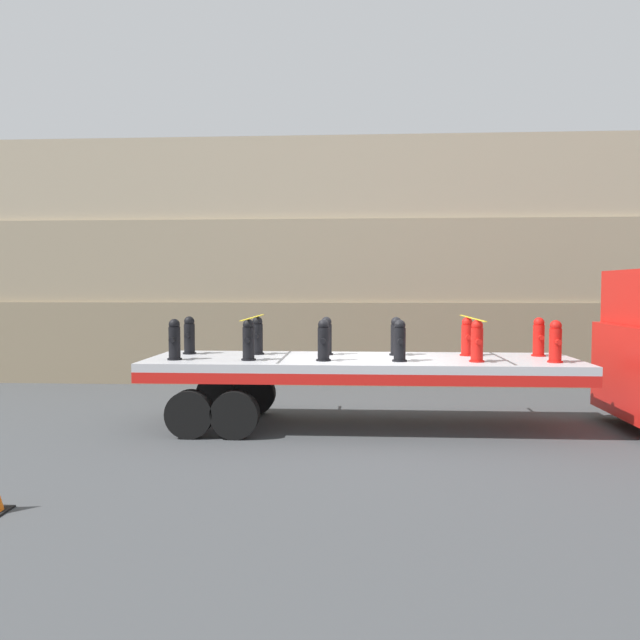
{
  "coord_description": "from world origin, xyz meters",
  "views": [
    {
      "loc": [
        -0.08,
        -12.16,
        2.74
      ],
      "look_at": [
        -0.81,
        0.0,
        2.1
      ],
      "focal_mm": 35.0,
      "sensor_mm": 36.0,
      "label": 1
    }
  ],
  "objects_px": {
    "flatbed_trailer": "(332,371)",
    "fire_hydrant_black_far_2": "(326,336)",
    "fire_hydrant_black_near_1": "(248,340)",
    "fire_hydrant_black_far_0": "(189,336)",
    "fire_hydrant_black_far_1": "(257,336)",
    "fire_hydrant_black_near_2": "(324,341)",
    "fire_hydrant_red_far_4": "(467,337)",
    "fire_hydrant_black_near_3": "(400,341)",
    "fire_hydrant_red_near_4": "(477,342)",
    "fire_hydrant_red_near_5": "(555,342)",
    "fire_hydrant_red_far_5": "(539,337)",
    "fire_hydrant_black_far_3": "(396,337)",
    "fire_hydrant_black_near_0": "(174,340)"
  },
  "relations": [
    {
      "from": "flatbed_trailer",
      "to": "fire_hydrant_black_far_2",
      "type": "bearing_deg",
      "value": 104.38
    },
    {
      "from": "fire_hydrant_black_near_1",
      "to": "fire_hydrant_black_far_0",
      "type": "bearing_deg",
      "value": 143.38
    },
    {
      "from": "fire_hydrant_black_far_1",
      "to": "fire_hydrant_black_near_2",
      "type": "distance_m",
      "value": 1.77
    },
    {
      "from": "flatbed_trailer",
      "to": "fire_hydrant_black_far_1",
      "type": "relative_size",
      "value": 10.63
    },
    {
      "from": "fire_hydrant_black_near_2",
      "to": "fire_hydrant_red_far_4",
      "type": "xyz_separation_m",
      "value": [
        2.84,
        1.06,
        0.0
      ]
    },
    {
      "from": "fire_hydrant_black_near_3",
      "to": "fire_hydrant_red_near_4",
      "type": "xyz_separation_m",
      "value": [
        1.42,
        0.0,
        0.0
      ]
    },
    {
      "from": "fire_hydrant_black_far_0",
      "to": "fire_hydrant_black_far_2",
      "type": "distance_m",
      "value": 2.84
    },
    {
      "from": "fire_hydrant_red_near_5",
      "to": "fire_hydrant_red_far_5",
      "type": "distance_m",
      "value": 1.06
    },
    {
      "from": "fire_hydrant_black_near_1",
      "to": "fire_hydrant_black_far_3",
      "type": "distance_m",
      "value": 3.03
    },
    {
      "from": "fire_hydrant_red_far_4",
      "to": "fire_hydrant_black_far_3",
      "type": "bearing_deg",
      "value": 180.0
    },
    {
      "from": "fire_hydrant_black_near_1",
      "to": "fire_hydrant_black_far_3",
      "type": "xyz_separation_m",
      "value": [
        2.84,
        1.06,
        0.0
      ]
    },
    {
      "from": "fire_hydrant_black_far_0",
      "to": "fire_hydrant_black_near_1",
      "type": "distance_m",
      "value": 1.77
    },
    {
      "from": "fire_hydrant_black_near_3",
      "to": "fire_hydrant_black_far_3",
      "type": "height_order",
      "value": "same"
    },
    {
      "from": "fire_hydrant_black_far_0",
      "to": "fire_hydrant_black_far_3",
      "type": "relative_size",
      "value": 1.0
    },
    {
      "from": "fire_hydrant_black_near_1",
      "to": "fire_hydrant_black_far_3",
      "type": "bearing_deg",
      "value": 20.39
    },
    {
      "from": "flatbed_trailer",
      "to": "fire_hydrant_red_far_5",
      "type": "bearing_deg",
      "value": 7.29
    },
    {
      "from": "fire_hydrant_red_far_4",
      "to": "fire_hydrant_red_near_4",
      "type": "bearing_deg",
      "value": -90.0
    },
    {
      "from": "flatbed_trailer",
      "to": "fire_hydrant_black_far_3",
      "type": "bearing_deg",
      "value": 22.33
    },
    {
      "from": "flatbed_trailer",
      "to": "fire_hydrant_black_near_1",
      "type": "relative_size",
      "value": 10.63
    },
    {
      "from": "fire_hydrant_black_near_0",
      "to": "fire_hydrant_black_far_1",
      "type": "bearing_deg",
      "value": 36.62
    },
    {
      "from": "fire_hydrant_black_near_2",
      "to": "fire_hydrant_black_far_2",
      "type": "height_order",
      "value": "same"
    },
    {
      "from": "fire_hydrant_black_far_1",
      "to": "fire_hydrant_red_near_4",
      "type": "distance_m",
      "value": 4.4
    },
    {
      "from": "fire_hydrant_black_near_1",
      "to": "fire_hydrant_red_near_5",
      "type": "relative_size",
      "value": 1.0
    },
    {
      "from": "fire_hydrant_black_near_3",
      "to": "fire_hydrant_red_far_5",
      "type": "xyz_separation_m",
      "value": [
        2.84,
        1.06,
        0.0
      ]
    },
    {
      "from": "fire_hydrant_black_far_0",
      "to": "fire_hydrant_black_far_2",
      "type": "relative_size",
      "value": 1.0
    },
    {
      "from": "flatbed_trailer",
      "to": "fire_hydrant_black_far_1",
      "type": "height_order",
      "value": "fire_hydrant_black_far_1"
    },
    {
      "from": "fire_hydrant_black_near_2",
      "to": "fire_hydrant_black_far_3",
      "type": "bearing_deg",
      "value": 36.62
    },
    {
      "from": "fire_hydrant_red_far_5",
      "to": "fire_hydrant_red_far_4",
      "type": "bearing_deg",
      "value": 180.0
    },
    {
      "from": "fire_hydrant_black_near_3",
      "to": "fire_hydrant_red_far_4",
      "type": "relative_size",
      "value": 1.0
    },
    {
      "from": "fire_hydrant_black_far_0",
      "to": "fire_hydrant_black_far_1",
      "type": "distance_m",
      "value": 1.42
    },
    {
      "from": "fire_hydrant_black_far_2",
      "to": "fire_hydrant_red_near_4",
      "type": "bearing_deg",
      "value": -20.39
    },
    {
      "from": "fire_hydrant_black_near_0",
      "to": "fire_hydrant_red_far_5",
      "type": "bearing_deg",
      "value": 8.45
    },
    {
      "from": "flatbed_trailer",
      "to": "fire_hydrant_black_near_2",
      "type": "xyz_separation_m",
      "value": [
        -0.14,
        -0.53,
        0.65
      ]
    },
    {
      "from": "fire_hydrant_black_near_0",
      "to": "fire_hydrant_black_far_3",
      "type": "bearing_deg",
      "value": 13.91
    },
    {
      "from": "fire_hydrant_black_near_2",
      "to": "fire_hydrant_black_far_2",
      "type": "distance_m",
      "value": 1.06
    },
    {
      "from": "fire_hydrant_black_far_0",
      "to": "fire_hydrant_black_far_1",
      "type": "relative_size",
      "value": 1.0
    },
    {
      "from": "fire_hydrant_black_far_2",
      "to": "fire_hydrant_black_near_3",
      "type": "relative_size",
      "value": 1.0
    },
    {
      "from": "fire_hydrant_black_near_0",
      "to": "fire_hydrant_black_far_0",
      "type": "distance_m",
      "value": 1.06
    },
    {
      "from": "fire_hydrant_black_near_2",
      "to": "fire_hydrant_black_far_2",
      "type": "relative_size",
      "value": 1.0
    },
    {
      "from": "fire_hydrant_black_near_2",
      "to": "fire_hydrant_black_far_1",
      "type": "bearing_deg",
      "value": 143.38
    },
    {
      "from": "fire_hydrant_black_far_1",
      "to": "fire_hydrant_red_near_4",
      "type": "height_order",
      "value": "same"
    },
    {
      "from": "fire_hydrant_black_far_2",
      "to": "fire_hydrant_black_near_3",
      "type": "height_order",
      "value": "same"
    },
    {
      "from": "fire_hydrant_black_near_1",
      "to": "fire_hydrant_black_near_0",
      "type": "bearing_deg",
      "value": 180.0
    },
    {
      "from": "fire_hydrant_black_near_3",
      "to": "fire_hydrant_red_near_4",
      "type": "relative_size",
      "value": 1.0
    },
    {
      "from": "fire_hydrant_black_near_3",
      "to": "fire_hydrant_red_far_4",
      "type": "height_order",
      "value": "same"
    },
    {
      "from": "fire_hydrant_black_near_3",
      "to": "fire_hydrant_red_near_4",
      "type": "height_order",
      "value": "same"
    },
    {
      "from": "fire_hydrant_black_far_1",
      "to": "fire_hydrant_black_far_3",
      "type": "relative_size",
      "value": 1.0
    },
    {
      "from": "fire_hydrant_black_far_1",
      "to": "fire_hydrant_red_near_4",
      "type": "xyz_separation_m",
      "value": [
        4.27,
        -1.06,
        0.0
      ]
    },
    {
      "from": "fire_hydrant_black_far_1",
      "to": "fire_hydrant_black_far_2",
      "type": "xyz_separation_m",
      "value": [
        1.42,
        0.0,
        0.0
      ]
    },
    {
      "from": "fire_hydrant_black_far_3",
      "to": "fire_hydrant_black_near_1",
      "type": "bearing_deg",
      "value": -159.61
    }
  ]
}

